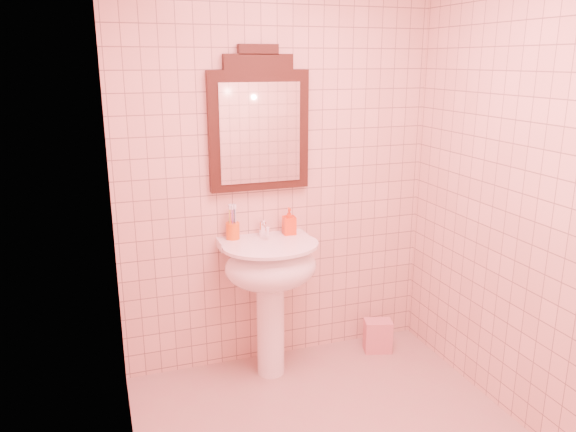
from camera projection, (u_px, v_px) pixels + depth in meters
name	position (u px, v px, depth m)	size (l,w,h in m)	color
back_wall	(278.00, 171.00, 3.47)	(2.00, 0.02, 2.50)	beige
pedestal_sink	(271.00, 275.00, 3.38)	(0.58, 0.58, 0.86)	white
faucet	(263.00, 228.00, 3.44)	(0.04, 0.16, 0.11)	white
mirror	(259.00, 125.00, 3.33)	(0.61, 0.06, 0.85)	black
toothbrush_cup	(233.00, 230.00, 3.40)	(0.08, 0.08, 0.19)	#E35A13
soap_dispenser	(289.00, 221.00, 3.48)	(0.08, 0.08, 0.17)	red
towel	(378.00, 336.00, 3.80)	(0.18, 0.12, 0.22)	pink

